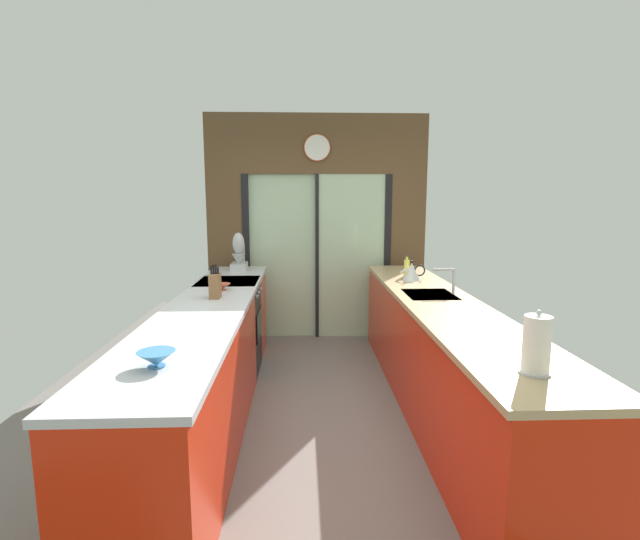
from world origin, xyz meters
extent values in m
cube|color=slate|center=(0.00, 0.60, -0.01)|extent=(5.04, 7.60, 0.02)
cube|color=brown|center=(0.00, 2.40, 2.35)|extent=(2.64, 0.08, 0.70)
cube|color=#B2D1AD|center=(-0.42, 2.42, 1.00)|extent=(0.80, 0.02, 2.00)
cube|color=#B2D1AD|center=(0.42, 2.38, 1.00)|extent=(0.80, 0.02, 2.00)
cube|color=black|center=(-0.86, 2.40, 1.00)|extent=(0.08, 0.10, 2.00)
cube|color=black|center=(0.86, 2.40, 1.00)|extent=(0.08, 0.10, 2.00)
cube|color=black|center=(0.00, 2.40, 1.00)|extent=(0.04, 0.10, 2.00)
cube|color=brown|center=(-1.11, 2.40, 1.00)|extent=(0.42, 0.08, 2.00)
cube|color=brown|center=(1.11, 2.40, 1.00)|extent=(0.42, 0.08, 2.00)
cylinder|color=white|center=(0.00, 2.34, 2.30)|extent=(0.29, 0.03, 0.29)
torus|color=#DB4C23|center=(0.00, 2.34, 2.30)|extent=(0.31, 0.02, 0.31)
cube|color=red|center=(-0.91, -0.33, 0.44)|extent=(0.58, 2.55, 0.88)
cube|color=red|center=(-0.91, 1.88, 0.44)|extent=(0.58, 0.65, 0.88)
cube|color=#BCBCC1|center=(-0.91, 0.30, 0.90)|extent=(0.62, 3.80, 0.04)
cube|color=red|center=(0.91, 0.30, 0.44)|extent=(0.58, 3.80, 0.88)
cube|color=tan|center=(0.91, 0.30, 0.90)|extent=(0.62, 3.80, 0.04)
cube|color=#B7BABC|center=(0.89, 0.55, 0.90)|extent=(0.40, 0.48, 0.05)
cylinder|color=#B7BABC|center=(1.09, 0.55, 1.03)|extent=(0.02, 0.02, 0.22)
cylinder|color=#B7BABC|center=(1.00, 0.55, 1.13)|extent=(0.18, 0.02, 0.02)
cube|color=black|center=(-0.91, 1.25, 0.44)|extent=(0.58, 0.60, 0.88)
cube|color=black|center=(-0.61, 1.25, 0.48)|extent=(0.01, 0.48, 0.28)
cube|color=black|center=(-0.91, 1.25, 0.91)|extent=(0.58, 0.60, 0.03)
cylinder|color=#B7BABC|center=(-0.61, 1.07, 0.80)|extent=(0.02, 0.04, 0.04)
cylinder|color=#B7BABC|center=(-0.61, 1.25, 0.80)|extent=(0.02, 0.04, 0.04)
cylinder|color=#B7BABC|center=(-0.61, 1.43, 0.80)|extent=(0.02, 0.04, 0.04)
cylinder|color=teal|center=(-0.89, -1.07, 0.92)|extent=(0.08, 0.08, 0.01)
cone|color=teal|center=(-0.89, -1.07, 0.96)|extent=(0.18, 0.18, 0.07)
cylinder|color=#BC4C38|center=(-0.89, 0.79, 0.92)|extent=(0.07, 0.07, 0.01)
cone|color=#BC4C38|center=(-0.89, 0.79, 0.95)|extent=(0.15, 0.15, 0.05)
cube|color=brown|center=(-0.89, 0.48, 1.02)|extent=(0.08, 0.14, 0.20)
cylinder|color=black|center=(-0.92, 0.48, 1.15)|extent=(0.02, 0.02, 0.08)
cylinder|color=black|center=(-0.90, 0.48, 1.15)|extent=(0.02, 0.02, 0.09)
cylinder|color=black|center=(-0.88, 0.48, 1.15)|extent=(0.02, 0.02, 0.09)
cylinder|color=black|center=(-0.86, 0.48, 1.14)|extent=(0.02, 0.02, 0.07)
cube|color=#B7BABC|center=(-0.89, 1.94, 0.96)|extent=(0.17, 0.26, 0.08)
cube|color=#B7BABC|center=(-0.89, 2.04, 1.10)|extent=(0.10, 0.08, 0.20)
ellipsoid|color=#B7BABC|center=(-0.89, 1.93, 1.22)|extent=(0.13, 0.12, 0.24)
cone|color=#B7BABC|center=(-0.89, 1.91, 1.04)|extent=(0.15, 0.15, 0.13)
cone|color=#B7BABC|center=(0.89, 1.21, 1.01)|extent=(0.17, 0.17, 0.17)
sphere|color=black|center=(0.89, 1.21, 1.11)|extent=(0.03, 0.03, 0.03)
cylinder|color=#B7BABC|center=(0.81, 1.21, 1.02)|extent=(0.08, 0.02, 0.07)
torus|color=black|center=(0.97, 1.21, 1.02)|extent=(0.11, 0.01, 0.11)
cylinder|color=#D1CC4C|center=(0.89, 1.43, 1.00)|extent=(0.06, 0.06, 0.17)
cylinder|color=#D1CC4C|center=(0.89, 1.43, 1.11)|extent=(0.03, 0.03, 0.04)
cylinder|color=black|center=(0.89, 1.43, 1.13)|extent=(0.03, 0.03, 0.01)
cylinder|color=#B7BABC|center=(0.89, -1.23, 0.93)|extent=(0.14, 0.14, 0.01)
cylinder|color=white|center=(0.89, -1.23, 1.06)|extent=(0.12, 0.12, 0.26)
sphere|color=#B7BABC|center=(0.89, -1.23, 1.21)|extent=(0.03, 0.03, 0.03)
camera|label=1|loc=(-0.19, -3.24, 1.73)|focal=26.05mm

